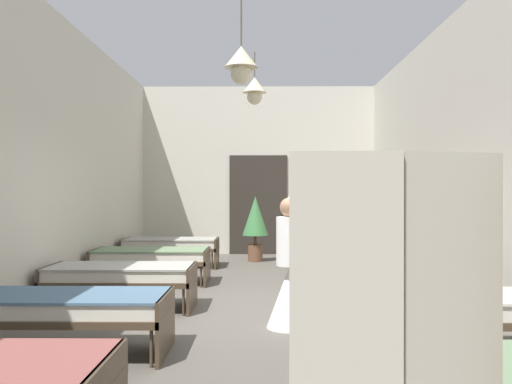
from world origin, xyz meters
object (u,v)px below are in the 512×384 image
object	(u,v)px
bed_right_row_2	(391,276)
bed_right_row_3	(363,257)
bed_right_row_1	(441,309)
bed_left_row_4	(171,245)
bed_right_row_4	(345,245)
privacy_screen	(457,377)
potted_plant	(255,220)
nurse_near_aisle	(289,281)
bed_left_row_3	(151,257)
bed_left_row_2	(121,276)
bed_left_row_1	(68,308)

from	to	relation	value
bed_right_row_2	bed_right_row_3	bearing A→B (deg)	90.00
bed_right_row_1	bed_left_row_4	size ratio (longest dim) A/B	1.00
bed_right_row_4	privacy_screen	bearing A→B (deg)	-96.25
bed_right_row_1	bed_right_row_2	bearing A→B (deg)	90.00
potted_plant	bed_right_row_4	bearing A→B (deg)	-24.35
bed_right_row_2	bed_right_row_4	bearing A→B (deg)	90.00
bed_right_row_1	privacy_screen	size ratio (longest dim) A/B	1.12
nurse_near_aisle	bed_left_row_3	bearing A→B (deg)	-37.91
bed_right_row_3	bed_left_row_4	size ratio (longest dim) A/B	1.00
bed_left_row_2	privacy_screen	distance (m)	5.52
bed_left_row_2	bed_left_row_3	world-z (taller)	same
bed_right_row_1	bed_right_row_3	distance (m)	3.80
bed_left_row_3	bed_left_row_4	size ratio (longest dim) A/B	1.00
bed_right_row_4	potted_plant	xyz separation A→B (m)	(-1.82, 0.82, 0.46)
bed_right_row_4	nurse_near_aisle	size ratio (longest dim) A/B	1.28
bed_left_row_1	bed_right_row_4	size ratio (longest dim) A/B	1.00
bed_right_row_3	bed_right_row_4	distance (m)	1.90
potted_plant	privacy_screen	world-z (taller)	privacy_screen
bed_right_row_3	bed_right_row_4	bearing A→B (deg)	90.00
bed_right_row_2	potted_plant	distance (m)	4.99
bed_left_row_3	bed_right_row_4	world-z (taller)	same
privacy_screen	bed_right_row_1	bearing A→B (deg)	58.26
bed_left_row_3	bed_right_row_4	bearing A→B (deg)	28.38
bed_left_row_2	bed_left_row_4	xyz separation A→B (m)	(0.00, 3.80, 0.00)
bed_left_row_3	bed_right_row_2	bearing A→B (deg)	-28.38
bed_right_row_2	potted_plant	size ratio (longest dim) A/B	1.34
bed_left_row_4	potted_plant	xyz separation A→B (m)	(1.70, 0.82, 0.46)
bed_left_row_3	privacy_screen	bearing A→B (deg)	-69.24
bed_left_row_4	bed_right_row_4	distance (m)	3.52
bed_left_row_2	bed_right_row_3	distance (m)	4.00
bed_left_row_2	potted_plant	distance (m)	4.95
bed_left_row_2	nurse_near_aisle	bearing A→B (deg)	-22.56
bed_left_row_3	nurse_near_aisle	distance (m)	3.53
bed_left_row_1	privacy_screen	bearing A→B (deg)	-49.17
bed_left_row_1	privacy_screen	size ratio (longest dim) A/B	1.12
bed_right_row_1	bed_right_row_2	xyz separation A→B (m)	(0.00, 1.90, 0.00)
bed_left_row_4	privacy_screen	bearing A→B (deg)	-73.51
bed_right_row_3	nurse_near_aisle	distance (m)	3.11
bed_left_row_1	bed_right_row_1	size ratio (longest dim) A/B	1.00
bed_right_row_4	privacy_screen	xyz separation A→B (m)	(-0.95, -8.67, 0.41)
bed_left_row_4	nurse_near_aisle	bearing A→B (deg)	-65.38
bed_left_row_1	bed_left_row_3	distance (m)	3.80
bed_left_row_2	bed_right_row_2	size ratio (longest dim) A/B	1.00
nurse_near_aisle	potted_plant	world-z (taller)	nurse_near_aisle
bed_left_row_1	bed_left_row_4	distance (m)	5.70
bed_left_row_2	bed_right_row_2	world-z (taller)	same
bed_right_row_4	bed_left_row_3	bearing A→B (deg)	-151.62
bed_right_row_2	bed_left_row_3	bearing A→B (deg)	151.62
bed_left_row_3	nurse_near_aisle	xyz separation A→B (m)	(2.15, -2.79, 0.09)
bed_right_row_3	bed_left_row_4	xyz separation A→B (m)	(-3.52, 1.90, 0.00)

